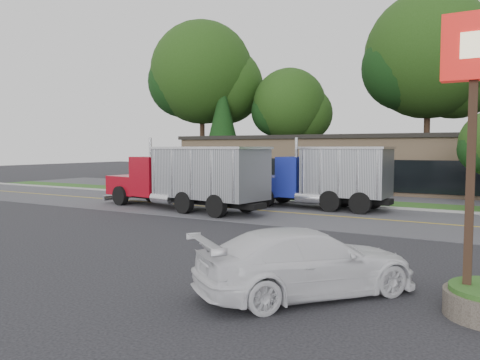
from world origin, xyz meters
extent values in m
plane|color=#36363B|center=(0.00, 0.00, 0.00)|extent=(140.00, 140.00, 0.00)
cube|color=#5D5D62|center=(0.00, 9.00, 0.00)|extent=(60.00, 8.00, 0.02)
cube|color=gold|center=(0.00, 9.00, 0.00)|extent=(60.00, 0.12, 0.01)
cube|color=#9E9E99|center=(0.00, 13.20, 0.00)|extent=(60.00, 0.30, 0.12)
cube|color=#2C5F20|center=(0.00, 15.00, 0.00)|extent=(60.00, 3.40, 0.03)
cube|color=#5D5D62|center=(0.00, 20.00, 0.00)|extent=(60.00, 7.00, 0.02)
cube|color=tan|center=(2.00, 26.00, 2.00)|extent=(32.00, 12.00, 4.00)
cube|color=#332116|center=(10.00, -2.50, 2.60)|extent=(0.16, 0.16, 5.00)
cylinder|color=#382619|center=(-20.00, 32.00, 3.19)|extent=(0.56, 0.56, 6.39)
sphere|color=#1E3D10|center=(-20.00, 32.00, 11.86)|extent=(11.68, 11.68, 11.68)
sphere|color=#1E3D10|center=(-17.81, 33.46, 10.40)|extent=(8.76, 8.76, 8.76)
sphere|color=black|center=(-21.82, 30.91, 10.76)|extent=(8.03, 8.03, 8.03)
cylinder|color=#382619|center=(-10.00, 34.00, 2.14)|extent=(0.56, 0.56, 4.28)
sphere|color=#1E3D10|center=(-10.00, 34.00, 7.94)|extent=(7.82, 7.82, 7.82)
sphere|color=#1E3D10|center=(-8.53, 34.98, 6.97)|extent=(5.87, 5.87, 5.87)
sphere|color=black|center=(-11.22, 33.27, 7.21)|extent=(5.38, 5.38, 5.38)
cylinder|color=#382619|center=(4.00, 34.00, 3.19)|extent=(0.56, 0.56, 6.38)
sphere|color=#1E3D10|center=(4.00, 34.00, 11.84)|extent=(11.66, 11.66, 11.66)
sphere|color=#1E3D10|center=(6.19, 35.46, 10.39)|extent=(8.75, 8.75, 8.75)
sphere|color=black|center=(2.18, 32.91, 10.75)|extent=(8.02, 8.02, 8.02)
cylinder|color=#382619|center=(-16.00, 30.00, 0.50)|extent=(0.44, 0.44, 1.00)
cone|color=black|center=(-16.00, 30.00, 5.82)|extent=(4.65, 4.65, 9.52)
cube|color=black|center=(-4.32, 7.42, 0.57)|extent=(10.13, 2.72, 0.28)
cube|color=maroon|center=(-8.65, 8.18, 1.12)|extent=(2.78, 2.68, 1.10)
cube|color=maroon|center=(-6.70, 7.84, 1.72)|extent=(2.14, 2.67, 2.20)
cube|color=black|center=(-7.46, 7.97, 2.12)|extent=(0.42, 2.08, 0.90)
cube|color=silver|center=(-2.59, 7.12, 2.02)|extent=(6.38, 3.50, 2.50)
cube|color=silver|center=(-2.59, 7.12, 3.32)|extent=(6.56, 3.67, 0.12)
cylinder|color=black|center=(-8.23, 9.27, 0.57)|extent=(1.14, 0.53, 1.10)
cylinder|color=black|center=(-8.63, 7.01, 0.57)|extent=(1.14, 0.53, 1.10)
cylinder|color=black|center=(-1.96, 8.18, 0.57)|extent=(1.14, 0.53, 1.10)
cylinder|color=black|center=(-2.35, 5.91, 0.57)|extent=(1.14, 0.53, 1.10)
cube|color=black|center=(1.98, 11.50, 0.57)|extent=(7.29, 1.14, 0.28)
cube|color=navy|center=(-1.18, 11.56, 1.12)|extent=(1.78, 2.33, 1.10)
cube|color=navy|center=(0.25, 11.53, 1.72)|extent=(1.31, 2.42, 2.20)
cube|color=black|center=(-0.31, 11.55, 2.12)|extent=(0.10, 2.10, 0.90)
cube|color=silver|center=(3.25, 11.47, 2.02)|extent=(4.39, 2.59, 2.50)
cube|color=silver|center=(3.25, 11.47, 3.32)|extent=(4.55, 2.74, 0.12)
cylinder|color=black|center=(-0.99, 12.71, 0.57)|extent=(1.11, 0.37, 1.10)
cylinder|color=black|center=(-1.04, 10.41, 0.57)|extent=(1.11, 0.37, 1.10)
cylinder|color=black|center=(3.59, 12.62, 0.57)|extent=(1.11, 0.37, 1.10)
cylinder|color=black|center=(3.54, 10.32, 0.57)|extent=(1.11, 0.37, 1.10)
imported|color=white|center=(6.74, -2.96, 0.75)|extent=(4.88, 5.36, 1.50)
camera|label=1|loc=(10.62, -12.79, 3.34)|focal=35.00mm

